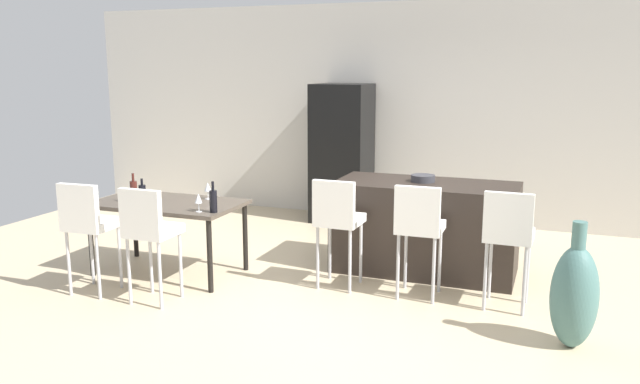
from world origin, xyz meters
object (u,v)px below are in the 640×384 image
at_px(bar_chair_right, 509,231).
at_px(wine_glass_right, 198,199).
at_px(wine_glass_middle, 208,187).
at_px(wine_bottle_inner, 134,191).
at_px(refrigerator, 342,153).
at_px(wine_bottle_left, 213,201).
at_px(bar_chair_left, 338,216).
at_px(wine_bottle_near, 142,195).
at_px(fruit_bowl, 423,178).
at_px(dining_table, 168,208).
at_px(dining_chair_near, 87,220).
at_px(floor_vase, 574,296).
at_px(kitchen_island, 425,227).
at_px(bar_chair_middle, 419,223).
at_px(dining_chair_far, 149,227).

relative_size(bar_chair_right, wine_glass_right, 6.03).
bearing_deg(wine_glass_middle, wine_bottle_inner, -145.21).
distance_m(wine_bottle_inner, refrigerator, 3.15).
height_order(wine_bottle_left, refrigerator, refrigerator).
bearing_deg(wine_glass_middle, bar_chair_left, -2.76).
height_order(wine_bottle_near, refrigerator, refrigerator).
height_order(wine_bottle_inner, fruit_bowl, wine_bottle_inner).
bearing_deg(fruit_bowl, wine_bottle_left, -142.81).
xyz_separation_m(bar_chair_right, dining_table, (-3.27, -0.18, -0.02)).
height_order(dining_chair_near, floor_vase, dining_chair_near).
relative_size(bar_chair_left, fruit_bowl, 4.33).
xyz_separation_m(wine_bottle_inner, floor_vase, (4.08, -0.25, -0.45)).
height_order(kitchen_island, bar_chair_middle, bar_chair_middle).
distance_m(refrigerator, fruit_bowl, 2.26).
bearing_deg(dining_table, dining_chair_far, -66.82).
xyz_separation_m(dining_table, wine_glass_right, (0.53, -0.27, 0.19)).
bearing_deg(refrigerator, wine_bottle_left, -94.34).
relative_size(kitchen_island, wine_glass_right, 10.38).
height_order(bar_chair_right, wine_glass_middle, bar_chair_right).
distance_m(bar_chair_middle, dining_chair_far, 2.38).
height_order(dining_chair_near, wine_bottle_inner, dining_chair_near).
bearing_deg(wine_glass_right, dining_chair_near, -149.65).
relative_size(bar_chair_left, refrigerator, 0.57).
relative_size(kitchen_island, wine_bottle_near, 6.81).
relative_size(wine_bottle_near, wine_glass_right, 1.53).
xyz_separation_m(wine_glass_right, fruit_bowl, (1.82, 1.30, 0.09)).
bearing_deg(dining_chair_near, bar_chair_left, 24.93).
relative_size(bar_chair_middle, refrigerator, 0.57).
bearing_deg(bar_chair_right, fruit_bowl, 137.26).
xyz_separation_m(dining_chair_near, dining_chair_far, (0.66, -0.00, 0.00)).
xyz_separation_m(kitchen_island, wine_glass_middle, (-2.09, -0.73, 0.40)).
height_order(wine_bottle_left, floor_vase, wine_bottle_left).
bearing_deg(dining_chair_far, kitchen_island, 40.30).
relative_size(bar_chair_left, wine_glass_middle, 6.03).
bearing_deg(wine_glass_right, wine_glass_middle, 112.01).
bearing_deg(dining_table, fruit_bowl, 23.68).
bearing_deg(bar_chair_middle, floor_vase, -24.68).
bearing_deg(dining_table, wine_bottle_near, -118.20).
bearing_deg(floor_vase, refrigerator, 132.50).
height_order(kitchen_island, wine_glass_middle, kitchen_island).
bearing_deg(wine_bottle_near, bar_chair_right, 6.95).
distance_m(kitchen_island, refrigerator, 2.37).
distance_m(kitchen_island, dining_chair_far, 2.73).
bearing_deg(wine_bottle_left, wine_bottle_near, 178.83).
bearing_deg(bar_chair_left, wine_bottle_inner, -170.31).
relative_size(bar_chair_left, wine_bottle_near, 3.96).
xyz_separation_m(bar_chair_right, wine_bottle_left, (-2.60, -0.43, 0.15)).
bearing_deg(kitchen_island, wine_bottle_left, -144.71).
relative_size(wine_bottle_near, floor_vase, 0.27).
relative_size(kitchen_island, dining_table, 1.22).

